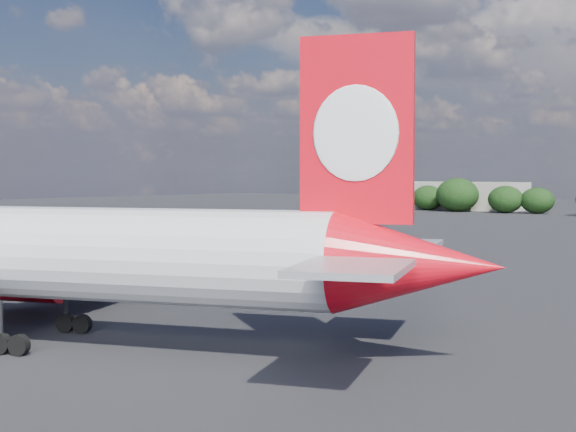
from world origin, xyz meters
The scene contains 3 objects.
ground centered at (0.00, 60.00, 0.00)m, with size 500.00×500.00×0.00m, color black.
qantas_airliner centered at (0.95, 5.52, 5.39)m, with size 52.33×50.35×17.71m.
terminal_building centered at (-65.00, 192.00, 4.00)m, with size 42.00×16.00×8.00m.
Camera 1 is at (43.63, -22.90, 10.33)m, focal length 50.00 mm.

